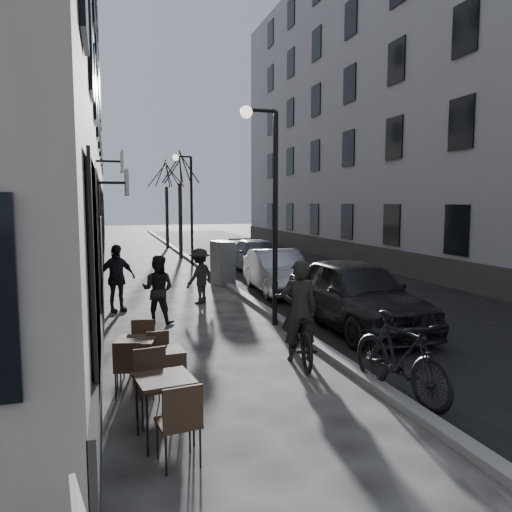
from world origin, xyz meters
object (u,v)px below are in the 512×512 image
pedestrian_mid (200,276)px  car_near (356,294)px  bistro_set_c (136,356)px  pedestrian_far (116,278)px  streetlamp_far (188,197)px  tree_far (166,175)px  moped (400,357)px  streetlamp_near (268,192)px  car_far (258,256)px  car_mid (278,271)px  bicycle (299,330)px  pedestrian_near (158,289)px  utility_cabinet (223,263)px  bistro_set_b (165,366)px  tree_near (180,168)px  bistro_set_a (165,402)px

pedestrian_mid → car_near: bearing=85.4°
bistro_set_c → pedestrian_far: 5.66m
streetlamp_far → car_near: 13.18m
tree_far → moped: 26.09m
streetlamp_near → car_far: streetlamp_near is taller
car_near → pedestrian_far: bearing=146.4°
car_mid → moped: bearing=-94.2°
bicycle → pedestrian_near: bearing=-47.3°
utility_cabinet → moped: (0.25, -10.81, -0.15)m
utility_cabinet → pedestrian_far: size_ratio=0.86×
utility_cabinet → tree_far: bearing=82.3°
bistro_set_b → car_mid: size_ratio=0.33×
bistro_set_b → pedestrian_far: size_ratio=0.76×
car_far → utility_cabinet: bearing=-126.2°
streetlamp_near → tree_near: size_ratio=0.89×
bistro_set_b → pedestrian_mid: (1.74, 6.62, 0.40)m
tree_far → moped: size_ratio=2.72×
tree_far → bicycle: size_ratio=2.60×
streetlamp_near → moped: streetlamp_near is taller
streetlamp_far → moped: (0.52, -16.77, -2.53)m
pedestrian_mid → pedestrian_near: bearing=14.4°
bistro_set_a → bicycle: size_ratio=0.76×
pedestrian_far → utility_cabinet: bearing=21.5°
streetlamp_far → pedestrian_far: streetlamp_far is taller
streetlamp_far → pedestrian_mid: bearing=-96.9°
bistro_set_b → bicycle: (2.55, 0.88, 0.17)m
bistro_set_b → moped: bearing=-24.0°
streetlamp_near → utility_cabinet: bearing=87.4°
utility_cabinet → car_near: (1.60, -6.88, 0.03)m
pedestrian_far → moped: bearing=-83.3°
pedestrian_near → car_mid: (4.16, 3.17, -0.15)m
pedestrian_near → pedestrian_mid: size_ratio=1.03×
tree_near → car_far: size_ratio=1.26×
tree_far → moped: (0.45, -25.77, -4.03)m
pedestrian_mid → tree_near: bearing=-137.4°
pedestrian_mid → moped: 8.00m
pedestrian_near → moped: 6.48m
streetlamp_near → tree_far: size_ratio=0.89×
streetlamp_far → bistro_set_b: streetlamp_far is taller
tree_near → utility_cabinet: tree_near is taller
streetlamp_far → tree_near: bearing=88.6°
pedestrian_near → car_far: bearing=-96.9°
utility_cabinet → pedestrian_near: (-2.76, -5.08, 0.05)m
bistro_set_a → utility_cabinet: (3.28, 11.20, 0.29)m
tree_near → moped: 20.18m
streetlamp_far → bistro_set_b: bearing=-100.3°
streetlamp_near → streetlamp_far: (0.00, 12.00, 0.00)m
streetlamp_far → car_near: (1.87, -12.84, -2.35)m
bistro_set_b → streetlamp_far: bearing=75.6°
bicycle → pedestrian_mid: (-0.81, 5.74, 0.23)m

